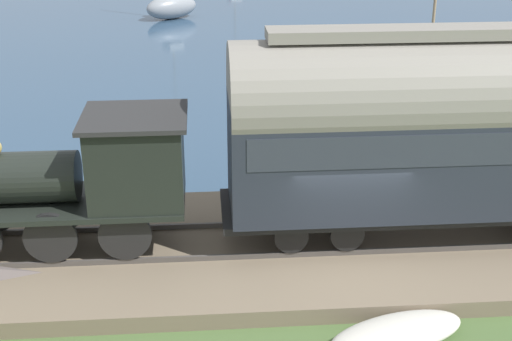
% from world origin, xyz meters
% --- Properties ---
extents(ground_plane, '(200.00, 200.00, 0.00)m').
position_xyz_m(ground_plane, '(0.00, 0.00, 0.00)').
color(ground_plane, '#476033').
extents(rail_embankment, '(5.79, 56.00, 0.49)m').
position_xyz_m(rail_embankment, '(0.66, 0.00, 0.18)').
color(rail_embankment, '#756651').
rests_on(rail_embankment, ground).
extents(steam_locomotive, '(2.18, 6.34, 3.38)m').
position_xyz_m(steam_locomotive, '(0.66, 5.88, 2.22)').
color(steam_locomotive, black).
rests_on(steam_locomotive, rail_embankment).
extents(passenger_coach, '(2.51, 10.01, 4.81)m').
position_xyz_m(passenger_coach, '(0.66, -2.28, 3.12)').
color(passenger_coach, black).
rests_on(passenger_coach, rail_embankment).
extents(sailboat_gray, '(3.17, 3.68, 6.87)m').
position_xyz_m(sailboat_gray, '(30.52, 4.77, 0.80)').
color(sailboat_gray, gray).
rests_on(sailboat_gray, harbor_water).
extents(sailboat_green, '(3.64, 5.06, 6.26)m').
position_xyz_m(sailboat_green, '(9.18, -4.63, 0.59)').
color(sailboat_green, '#236B42').
rests_on(sailboat_green, harbor_water).
extents(beached_dinghy, '(1.88, 3.00, 0.44)m').
position_xyz_m(beached_dinghy, '(-2.92, -0.46, 0.22)').
color(beached_dinghy, beige).
rests_on(beached_dinghy, ground).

